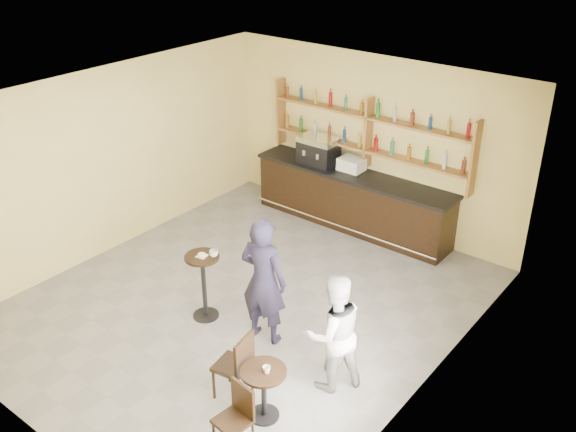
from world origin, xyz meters
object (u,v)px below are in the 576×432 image
Objects in this scene: chair_south at (233,420)px; pedestal_table at (204,287)px; pastry_case at (351,166)px; chair_west at (232,365)px; cafe_table at (264,394)px; patron_second at (333,333)px; bar_counter at (352,200)px; man_main at (264,281)px; espresso_machine at (318,150)px.

pedestal_table is at bearing 148.70° from chair_south.
chair_west is at bearing -70.49° from pastry_case.
cafe_table is 1.12m from patron_second.
patron_second is at bearing 87.68° from chair_south.
chair_south is at bearing -38.33° from pedestal_table.
chair_south is (1.93, -5.39, -0.12)m from bar_counter.
pastry_case reaches higher than bar_counter.
cafe_table is at bearing 75.36° from chair_west.
man_main is 1.66m from cafe_table.
pastry_case is at bearing 117.30° from chair_south.
chair_south is at bearing 22.58° from patron_second.
espresso_machine is 0.77× the size of chair_west.
bar_counter reaches higher than chair_south.
patron_second is at bearing 161.57° from man_main.
man_main reaches higher than chair_west.
pastry_case is (0.74, 0.00, -0.12)m from espresso_machine.
bar_counter is at bearing 88.19° from pedestal_table.
pastry_case is at bearing 89.09° from pedestal_table.
pedestal_table is 1.11m from man_main.
pedestal_table is at bearing -133.26° from chair_west.
man_main reaches higher than espresso_machine.
espresso_machine is at bearing -74.32° from man_main.
man_main reaches higher than cafe_table.
pedestal_table is 0.55× the size of man_main.
espresso_machine is 1.58× the size of pastry_case.
chair_west is at bearing -65.27° from espresso_machine.
bar_counter is at bearing 3.15° from pastry_case.
chair_south is at bearing 110.87° from man_main.
espresso_machine is 5.27m from chair_west.
espresso_machine is at bearing 100.23° from pedestal_table.
chair_west is at bearing -74.30° from bar_counter.
chair_west is (1.45, -0.97, -0.05)m from pedestal_table.
pedestal_table is (-0.06, -3.77, -0.69)m from pastry_case.
chair_south reaches higher than cafe_table.
cafe_table is (2.00, -1.02, -0.17)m from pedestal_table.
chair_west is (1.33, -4.74, -0.07)m from bar_counter.
pastry_case reaches higher than chair_south.
bar_counter reaches higher than chair_west.
man_main is at bearing -64.38° from espresso_machine.
chair_west is at bearing -10.87° from patron_second.
chair_west reaches higher than cafe_table.
man_main reaches higher than bar_counter.
patron_second reaches higher than bar_counter.
man_main is 1.33m from patron_second.
cafe_table is 0.83× the size of chair_south.
patron_second is at bearing -56.29° from pastry_case.
pedestal_table reaches higher than chair_west.
patron_second reaches higher than pastry_case.
patron_second reaches higher than espresso_machine.
bar_counter is 3.82× the size of pedestal_table.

